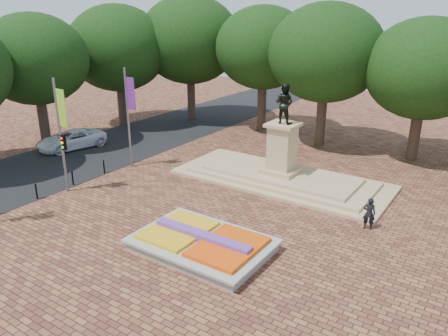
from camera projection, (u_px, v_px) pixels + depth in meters
The scene contains 10 objects.
ground at pixel (210, 228), 22.64m from camera, with size 90.00×90.00×0.00m, color brown.
asphalt_street at pixel (93, 153), 34.41m from camera, with size 9.00×90.00×0.02m, color black.
flower_bed at pixel (203, 243), 20.41m from camera, with size 6.30×4.30×0.91m.
monument at pixel (281, 168), 28.56m from camera, with size 14.00×6.00×6.40m.
tree_row_back at pixel (372, 65), 33.13m from camera, with size 44.80×8.80×10.43m.
tree_row_street at pixel (43, 67), 34.32m from camera, with size 8.40×25.40×9.98m.
banner_poles at pixel (57, 132), 25.58m from camera, with size 0.88×11.17×7.00m.
bollard_row at pixel (55, 184), 26.91m from camera, with size 0.12×13.12×0.98m.
van at pixel (72, 139), 35.32m from camera, with size 2.47×5.36×1.49m, color white.
pedestrian at pixel (369, 213), 22.27m from camera, with size 0.63×0.41×1.73m, color black.
Camera 1 is at (11.90, -16.33, 10.70)m, focal length 35.00 mm.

